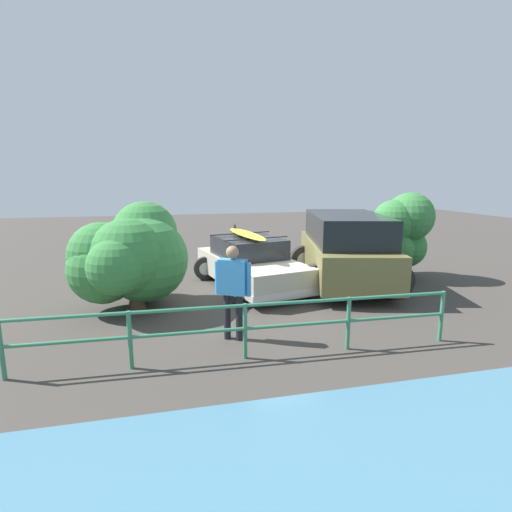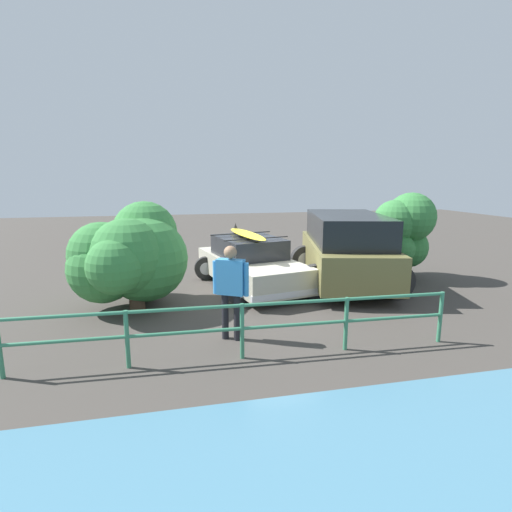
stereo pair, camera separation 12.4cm
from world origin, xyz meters
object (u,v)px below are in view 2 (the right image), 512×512
object	(u,v)px
bush_near_right	(403,228)
sedan_car	(250,263)
bush_near_left	(129,257)
person_bystander	(231,284)
suv_car	(346,249)

from	to	relation	value
bush_near_right	sedan_car	bearing A→B (deg)	-0.35
bush_near_left	bush_near_right	distance (m)	7.52
sedan_car	person_bystander	bearing A→B (deg)	72.66
suv_car	bush_near_right	bearing A→B (deg)	-169.68
person_bystander	bush_near_left	size ratio (longest dim) A/B	0.66
sedan_car	bush_near_right	distance (m)	4.53
person_bystander	bush_near_right	xyz separation A→B (m)	(-5.53, -3.41, 0.43)
suv_car	person_bystander	distance (m)	4.76
sedan_car	person_bystander	size ratio (longest dim) A/B	2.49
sedan_car	bush_near_left	bearing A→B (deg)	21.28
sedan_car	suv_car	distance (m)	2.62
suv_car	person_bystander	world-z (taller)	suv_car
sedan_car	bush_near_left	world-z (taller)	bush_near_left
sedan_car	bush_near_right	size ratio (longest dim) A/B	1.73
person_bystander	suv_car	bearing A→B (deg)	-139.86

